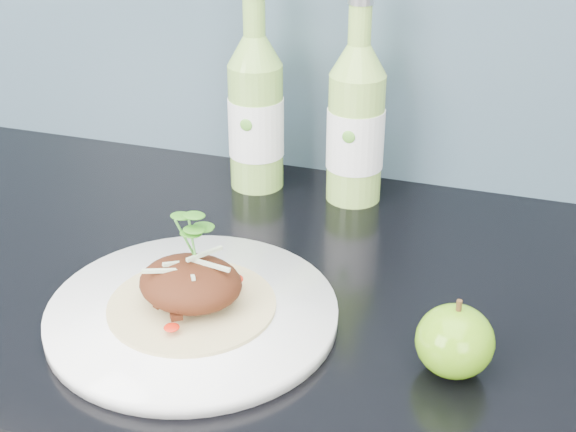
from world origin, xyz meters
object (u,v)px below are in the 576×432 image
at_px(cider_bottle_left, 256,113).
at_px(cider_bottle_right, 356,125).
at_px(green_apple, 455,341).
at_px(dinner_plate, 193,313).

bearing_deg(cider_bottle_left, cider_bottle_right, -22.62).
bearing_deg(green_apple, cider_bottle_right, 118.36).
bearing_deg(dinner_plate, cider_bottle_right, 74.94).
bearing_deg(dinner_plate, green_apple, -0.07).
height_order(dinner_plate, cider_bottle_right, cider_bottle_right).
bearing_deg(cider_bottle_right, green_apple, -69.90).
bearing_deg(green_apple, cider_bottle_left, 133.81).
bearing_deg(cider_bottle_left, green_apple, -69.35).
distance_m(green_apple, cider_bottle_left, 0.44).
height_order(dinner_plate, green_apple, green_apple).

